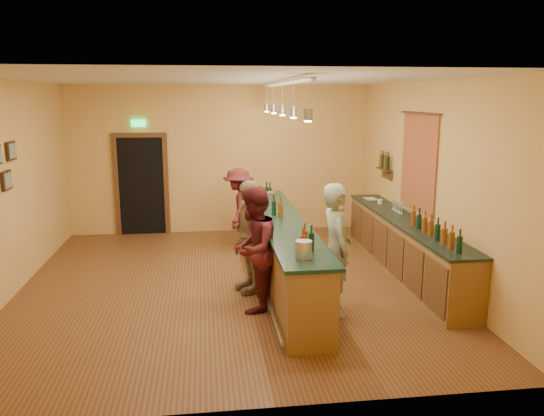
{
  "coord_description": "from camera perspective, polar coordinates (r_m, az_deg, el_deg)",
  "views": [
    {
      "loc": [
        -0.36,
        -8.08,
        2.95
      ],
      "look_at": [
        0.72,
        0.2,
        1.19
      ],
      "focal_mm": 35.0,
      "sensor_mm": 36.0,
      "label": 1
    }
  ],
  "objects": [
    {
      "name": "tapestry",
      "position": [
        9.27,
        15.49,
        4.66
      ],
      "size": [
        0.03,
        1.4,
        1.6
      ],
      "primitive_type": "cube",
      "color": "maroon",
      "rests_on": "wall_right"
    },
    {
      "name": "wall_right",
      "position": [
        8.95,
        16.5,
        2.74
      ],
      "size": [
        0.02,
        7.0,
        3.2
      ],
      "primitive_type": "cube",
      "color": "gold",
      "rests_on": "floor"
    },
    {
      "name": "back_counter",
      "position": [
        9.23,
        14.06,
        -3.93
      ],
      "size": [
        0.6,
        4.55,
        1.27
      ],
      "color": "brown",
      "rests_on": "floor"
    },
    {
      "name": "wall_front",
      "position": [
        4.78,
        -2.82,
        -4.47
      ],
      "size": [
        6.5,
        0.02,
        3.2
      ],
      "primitive_type": "cube",
      "color": "gold",
      "rests_on": "floor"
    },
    {
      "name": "bottle_shelf",
      "position": [
        10.66,
        12.04,
        4.72
      ],
      "size": [
        0.17,
        0.55,
        0.54
      ],
      "color": "#472A15",
      "rests_on": "wall_right"
    },
    {
      "name": "customer_a",
      "position": [
        7.36,
        -1.97,
        -4.45
      ],
      "size": [
        0.96,
        1.05,
        1.75
      ],
      "primitive_type": "imported",
      "rotation": [
        0.0,
        0.0,
        -1.99
      ],
      "color": "#59191E",
      "rests_on": "floor"
    },
    {
      "name": "bartender",
      "position": [
        7.27,
        6.92,
        -4.44
      ],
      "size": [
        0.44,
        0.67,
        1.82
      ],
      "primitive_type": "imported",
      "rotation": [
        0.0,
        0.0,
        1.58
      ],
      "color": "gray",
      "rests_on": "floor"
    },
    {
      "name": "pendant_track",
      "position": [
        8.17,
        1.14,
        12.14
      ],
      "size": [
        0.11,
        4.6,
        0.5
      ],
      "color": "silver",
      "rests_on": "ceiling"
    },
    {
      "name": "wall_back",
      "position": [
        11.66,
        -5.6,
        5.2
      ],
      "size": [
        6.5,
        0.02,
        3.2
      ],
      "primitive_type": "cube",
      "color": "gold",
      "rests_on": "floor"
    },
    {
      "name": "tasting_bar",
      "position": [
        8.49,
        1.07,
        -4.11
      ],
      "size": [
        0.74,
        5.1,
        1.38
      ],
      "color": "brown",
      "rests_on": "floor"
    },
    {
      "name": "doorway",
      "position": [
        11.77,
        -13.86,
        2.65
      ],
      "size": [
        1.15,
        0.09,
        2.48
      ],
      "color": "black",
      "rests_on": "wall_back"
    },
    {
      "name": "floor",
      "position": [
        8.61,
        -4.61,
        -8.18
      ],
      "size": [
        7.0,
        7.0,
        0.0
      ],
      "primitive_type": "plane",
      "color": "brown",
      "rests_on": "ground"
    },
    {
      "name": "wall_left",
      "position": [
        8.69,
        -26.75,
        1.69
      ],
      "size": [
        0.02,
        7.0,
        3.2
      ],
      "primitive_type": "cube",
      "color": "gold",
      "rests_on": "floor"
    },
    {
      "name": "customer_c",
      "position": [
        10.43,
        -3.61,
        -0.03
      ],
      "size": [
        0.77,
        1.12,
        1.59
      ],
      "primitive_type": "imported",
      "rotation": [
        0.0,
        0.0,
        -1.76
      ],
      "color": "#59191E",
      "rests_on": "floor"
    },
    {
      "name": "ceiling",
      "position": [
        8.09,
        -4.99,
        13.64
      ],
      "size": [
        6.5,
        7.0,
        0.02
      ],
      "primitive_type": "cube",
      "color": "silver",
      "rests_on": "wall_back"
    },
    {
      "name": "bar_stool",
      "position": [
        10.86,
        6.76,
        -0.69
      ],
      "size": [
        0.36,
        0.36,
        0.74
      ],
      "rotation": [
        0.0,
        0.0,
        0.4
      ],
      "color": "#996945",
      "rests_on": "floor"
    },
    {
      "name": "customer_b",
      "position": [
        8.05,
        -2.46,
        -3.08
      ],
      "size": [
        0.69,
        1.09,
        1.74
      ],
      "primitive_type": "imported",
      "rotation": [
        0.0,
        0.0,
        -1.29
      ],
      "color": "#997A51",
      "rests_on": "floor"
    }
  ]
}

